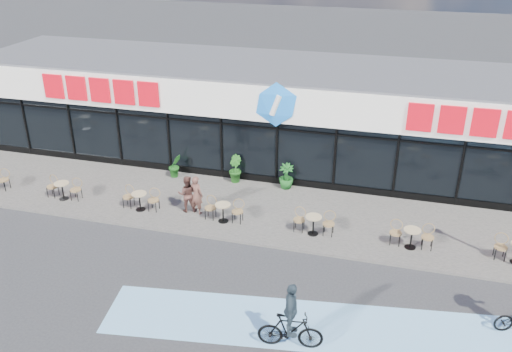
# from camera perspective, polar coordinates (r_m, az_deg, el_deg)

# --- Properties ---
(ground) EXTENTS (120.00, 120.00, 0.00)m
(ground) POSITION_cam_1_polar(r_m,az_deg,el_deg) (18.20, -3.02, -10.48)
(ground) COLOR #28282B
(ground) RESTS_ON ground
(sidewalk) EXTENTS (44.00, 5.00, 0.10)m
(sidewalk) POSITION_cam_1_polar(r_m,az_deg,el_deg) (21.81, 0.63, -3.66)
(sidewalk) COLOR #605B55
(sidewalk) RESTS_ON ground
(bike_lane) EXTENTS (14.17, 4.13, 0.01)m
(bike_lane) POSITION_cam_1_polar(r_m,az_deg,el_deg) (16.41, 9.18, -15.50)
(bike_lane) COLOR #73ADDA
(bike_lane) RESTS_ON ground
(building) EXTENTS (30.60, 6.57, 4.75)m
(building) POSITION_cam_1_polar(r_m,az_deg,el_deg) (25.72, 3.74, 6.56)
(building) COLOR black
(building) RESTS_ON ground
(bistro_set_1) EXTENTS (1.54, 0.62, 0.90)m
(bistro_set_1) POSITION_cam_1_polar(r_m,az_deg,el_deg) (23.83, -19.59, -1.21)
(bistro_set_1) COLOR tan
(bistro_set_1) RESTS_ON sidewalk
(bistro_set_2) EXTENTS (1.54, 0.62, 0.90)m
(bistro_set_2) POSITION_cam_1_polar(r_m,az_deg,el_deg) (22.12, -12.05, -2.33)
(bistro_set_2) COLOR tan
(bistro_set_2) RESTS_ON sidewalk
(bistro_set_3) EXTENTS (1.54, 0.62, 0.90)m
(bistro_set_3) POSITION_cam_1_polar(r_m,az_deg,el_deg) (20.87, -3.41, -3.56)
(bistro_set_3) COLOR tan
(bistro_set_3) RESTS_ON sidewalk
(bistro_set_4) EXTENTS (1.54, 0.62, 0.90)m
(bistro_set_4) POSITION_cam_1_polar(r_m,az_deg,el_deg) (20.14, 6.10, -4.82)
(bistro_set_4) COLOR tan
(bistro_set_4) RESTS_ON sidewalk
(bistro_set_5) EXTENTS (1.54, 0.62, 0.90)m
(bistro_set_5) POSITION_cam_1_polar(r_m,az_deg,el_deg) (20.02, 16.06, -6.00)
(bistro_set_5) COLOR tan
(bistro_set_5) RESTS_ON sidewalk
(potted_plant_left) EXTENTS (0.75, 0.75, 1.07)m
(potted_plant_left) POSITION_cam_1_polar(r_m,az_deg,el_deg) (24.57, -8.51, 1.10)
(potted_plant_left) COLOR #1A5618
(potted_plant_left) RESTS_ON sidewalk
(potted_plant_mid) EXTENTS (0.82, 0.85, 1.20)m
(potted_plant_mid) POSITION_cam_1_polar(r_m,az_deg,el_deg) (23.84, -2.25, 0.76)
(potted_plant_mid) COLOR #1E5819
(potted_plant_mid) RESTS_ON sidewalk
(potted_plant_right) EXTENTS (0.69, 0.69, 1.11)m
(potted_plant_right) POSITION_cam_1_polar(r_m,az_deg,el_deg) (23.29, 3.19, -0.01)
(potted_plant_right) COLOR #164D1A
(potted_plant_right) RESTS_ON sidewalk
(patron_left) EXTENTS (0.67, 0.53, 1.60)m
(patron_left) POSITION_cam_1_polar(r_m,az_deg,el_deg) (21.31, -6.29, -1.98)
(patron_left) COLOR brown
(patron_left) RESTS_ON sidewalk
(patron_right) EXTENTS (0.88, 0.77, 1.51)m
(patron_right) POSITION_cam_1_polar(r_m,az_deg,el_deg) (21.52, -7.27, -1.87)
(patron_right) COLOR #4B2C27
(patron_right) RESTS_ON sidewalk
(cyclist_a) EXTENTS (1.86, 0.99, 2.07)m
(cyclist_a) POSITION_cam_1_polar(r_m,az_deg,el_deg) (15.16, 3.67, -15.20)
(cyclist_a) COLOR black
(cyclist_a) RESTS_ON ground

